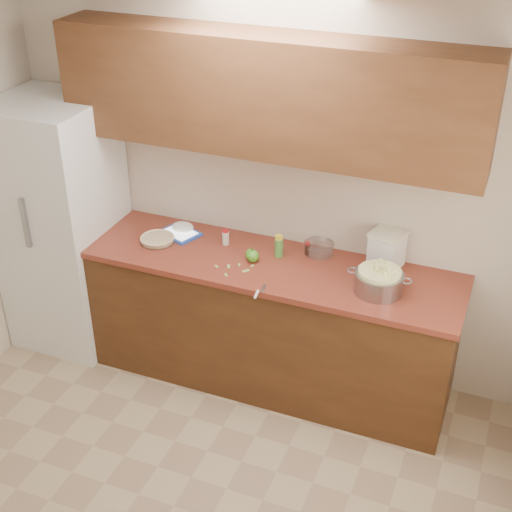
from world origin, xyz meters
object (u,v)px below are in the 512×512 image
at_px(flour_canister, 387,249).
at_px(pie, 157,239).
at_px(colander, 379,281).
at_px(tablet, 180,233).

bearing_deg(flour_canister, pie, -170.18).
bearing_deg(colander, pie, 178.29).
distance_m(colander, flour_canister, 0.31).
bearing_deg(tablet, flour_canister, 25.47).
height_order(pie, flour_canister, flour_canister).
bearing_deg(pie, flour_canister, 9.82).
relative_size(pie, tablet, 0.76).
relative_size(pie, flour_canister, 0.99).
distance_m(pie, colander, 1.50).
height_order(pie, tablet, pie).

